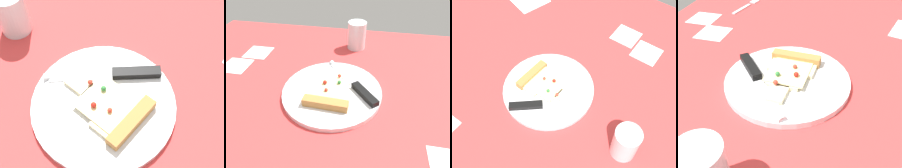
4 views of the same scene
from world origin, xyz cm
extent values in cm
cube|color=#D13838|center=(0.00, 0.00, -1.50)|extent=(110.58, 110.58, 3.00)
cube|color=white|center=(-10.42, -10.41, -0.10)|extent=(9.00, 9.00, 0.20)
cylinder|color=silver|center=(-6.63, -9.35, 0.71)|extent=(28.55, 28.55, 1.43)
cube|color=beige|center=(-6.45, -5.35, 1.93)|extent=(11.26, 6.50, 1.00)
cube|color=beige|center=(-6.70, -10.85, 1.93)|extent=(7.45, 5.92, 1.00)
cube|color=beige|center=(-6.93, -15.84, 1.93)|extent=(3.83, 5.36, 1.00)
cube|color=#F2E099|center=(-6.59, -8.35, 2.58)|extent=(9.65, 10.41, 0.30)
cube|color=#B27A3D|center=(-6.31, -2.36, 2.53)|extent=(12.11, 3.14, 2.20)
sphere|color=red|center=(-5.52, -6.90, 3.21)|extent=(0.97, 0.97, 0.97)
sphere|color=red|center=(-8.04, -13.79, 3.26)|extent=(1.06, 1.06, 1.06)
sphere|color=#2D7A38|center=(-8.50, -10.76, 3.26)|extent=(1.06, 1.06, 1.06)
sphere|color=#B21E14|center=(-4.46, -9.95, 3.30)|extent=(1.14, 1.14, 1.14)
cube|color=silver|center=(-8.27, -17.32, 1.58)|extent=(9.31, 10.42, 0.30)
cone|color=silver|center=(-4.37, -21.88, 1.58)|extent=(2.82, 2.82, 2.00)
cube|color=black|center=(-16.06, -8.20, 2.23)|extent=(8.17, 9.03, 1.60)
cylinder|color=silver|center=(-10.49, -38.14, 5.20)|extent=(6.97, 6.97, 10.40)
camera|label=1|loc=(16.99, 11.15, 58.91)|focal=53.37mm
camera|label=2|loc=(-16.06, 32.46, 38.39)|focal=31.35mm
camera|label=3|loc=(-44.32, -42.96, 73.48)|focal=44.87mm
camera|label=4|loc=(6.21, -54.45, 36.72)|focal=41.25mm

